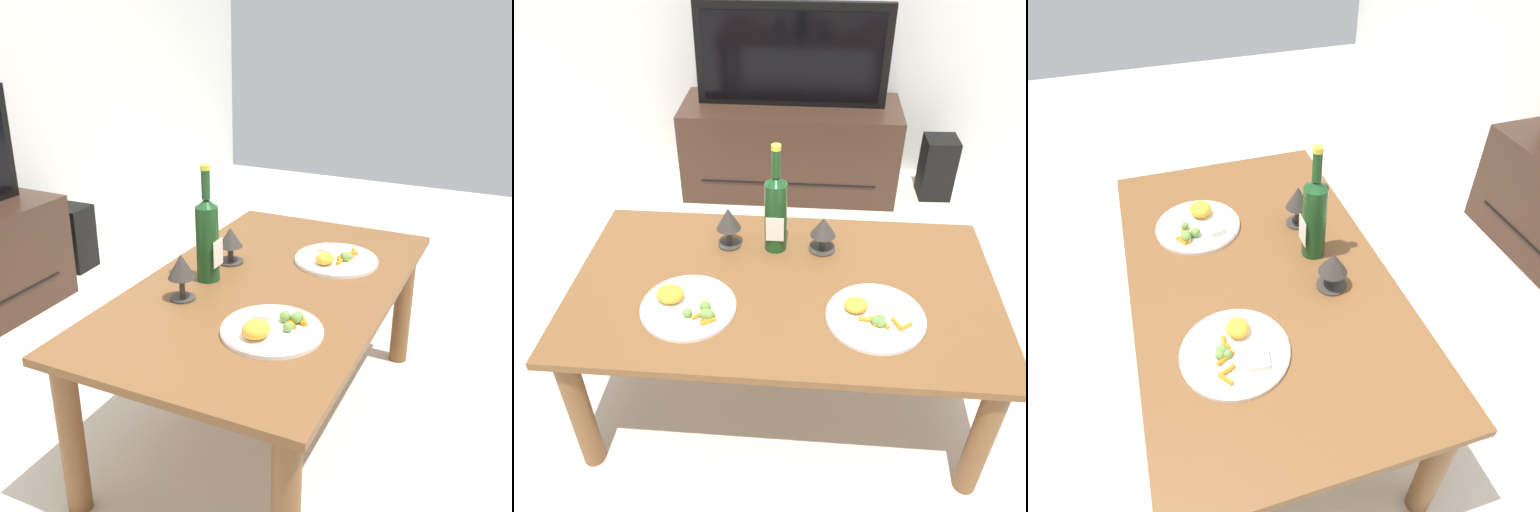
% 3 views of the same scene
% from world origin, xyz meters
% --- Properties ---
extents(ground_plane, '(6.40, 6.40, 0.00)m').
position_xyz_m(ground_plane, '(0.00, 0.00, 0.00)').
color(ground_plane, beige).
extents(dining_table, '(1.32, 0.77, 0.52)m').
position_xyz_m(dining_table, '(0.00, 0.00, 0.44)').
color(dining_table, brown).
rests_on(dining_table, ground_plane).
extents(wine_bottle, '(0.07, 0.08, 0.38)m').
position_xyz_m(wine_bottle, '(-0.04, 0.19, 0.67)').
color(wine_bottle, '#19471E').
rests_on(wine_bottle, dining_table).
extents(goblet_left, '(0.08, 0.08, 0.15)m').
position_xyz_m(goblet_left, '(-0.20, 0.19, 0.62)').
color(goblet_left, '#38332D').
rests_on(goblet_left, dining_table).
extents(goblet_right, '(0.09, 0.09, 0.13)m').
position_xyz_m(goblet_right, '(0.12, 0.19, 0.60)').
color(goblet_right, '#38332D').
rests_on(goblet_right, dining_table).
extents(dinner_plate_left, '(0.28, 0.28, 0.06)m').
position_xyz_m(dinner_plate_left, '(-0.28, -0.13, 0.53)').
color(dinner_plate_left, white).
rests_on(dinner_plate_left, dining_table).
extents(dinner_plate_right, '(0.29, 0.29, 0.05)m').
position_xyz_m(dinner_plate_right, '(0.27, -0.13, 0.53)').
color(dinner_plate_right, white).
rests_on(dinner_plate_right, dining_table).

